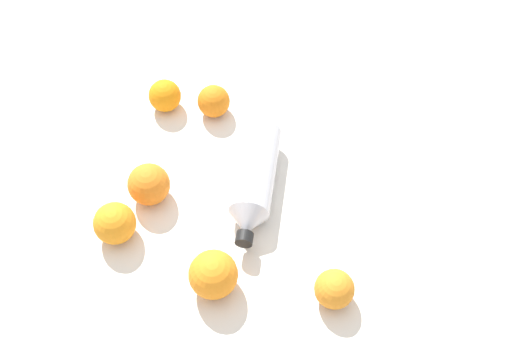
{
  "coord_description": "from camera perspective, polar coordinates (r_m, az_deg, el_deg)",
  "views": [
    {
      "loc": [
        0.51,
        -0.39,
        0.98
      ],
      "look_at": [
        0.02,
        0.04,
        0.04
      ],
      "focal_mm": 43.95,
      "sensor_mm": 36.0,
      "label": 1
    }
  ],
  "objects": [
    {
      "name": "orange_5",
      "position": [
        1.26,
        -3.87,
        6.31
      ],
      "size": [
        0.06,
        0.06,
        0.06
      ],
      "primitive_type": "sphere",
      "color": "orange",
      "rests_on": "ground_plane"
    },
    {
      "name": "ground_plane",
      "position": [
        1.17,
        -2.33,
        -1.45
      ],
      "size": [
        2.4,
        2.4,
        0.0
      ],
      "primitive_type": "plane",
      "color": "silver"
    },
    {
      "name": "orange_3",
      "position": [
        1.04,
        7.14,
        -10.66
      ],
      "size": [
        0.07,
        0.07,
        0.07
      ],
      "primitive_type": "sphere",
      "color": "orange",
      "rests_on": "ground_plane"
    },
    {
      "name": "water_bottle",
      "position": [
        1.13,
        -0.16,
        -0.91
      ],
      "size": [
        0.2,
        0.22,
        0.07
      ],
      "rotation": [
        0.0,
        0.0,
        5.41
      ],
      "color": "silver",
      "rests_on": "ground_plane"
    },
    {
      "name": "orange_0",
      "position": [
        1.27,
        -8.3,
        6.76
      ],
      "size": [
        0.07,
        0.07,
        0.07
      ],
      "primitive_type": "sphere",
      "color": "orange",
      "rests_on": "ground_plane"
    },
    {
      "name": "orange_4",
      "position": [
        1.04,
        -3.91,
        -9.43
      ],
      "size": [
        0.08,
        0.08,
        0.08
      ],
      "primitive_type": "sphere",
      "color": "orange",
      "rests_on": "ground_plane"
    },
    {
      "name": "orange_2",
      "position": [
        1.14,
        -9.73,
        -1.25
      ],
      "size": [
        0.08,
        0.08,
        0.08
      ],
      "primitive_type": "sphere",
      "color": "orange",
      "rests_on": "ground_plane"
    },
    {
      "name": "orange_1",
      "position": [
        1.11,
        -12.73,
        -4.71
      ],
      "size": [
        0.07,
        0.07,
        0.07
      ],
      "primitive_type": "sphere",
      "color": "orange",
      "rests_on": "ground_plane"
    }
  ]
}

